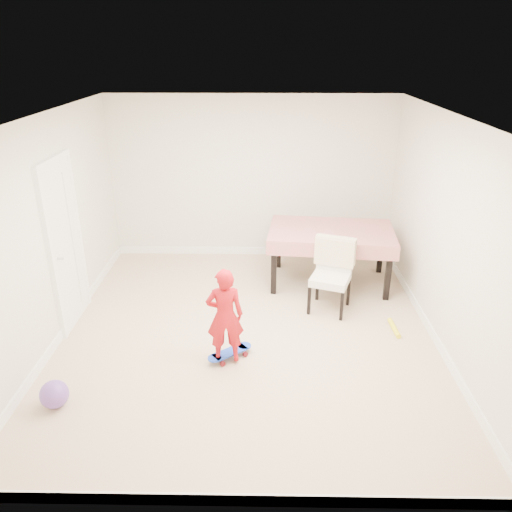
{
  "coord_description": "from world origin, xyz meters",
  "views": [
    {
      "loc": [
        0.19,
        -5.27,
        3.31
      ],
      "look_at": [
        0.1,
        0.2,
        0.95
      ],
      "focal_mm": 35.0,
      "sensor_mm": 36.0,
      "label": 1
    }
  ],
  "objects_px": {
    "dining_table": "(330,256)",
    "balloon": "(54,394)",
    "dining_chair": "(330,277)",
    "skateboard": "(230,354)",
    "child": "(225,319)"
  },
  "relations": [
    {
      "from": "dining_table",
      "to": "balloon",
      "type": "bearing_deg",
      "value": -131.13
    },
    {
      "from": "balloon",
      "to": "dining_table",
      "type": "bearing_deg",
      "value": 43.04
    },
    {
      "from": "dining_chair",
      "to": "skateboard",
      "type": "height_order",
      "value": "dining_chair"
    },
    {
      "from": "dining_table",
      "to": "child",
      "type": "distance_m",
      "value": 2.48
    },
    {
      "from": "dining_chair",
      "to": "child",
      "type": "xyz_separation_m",
      "value": [
        -1.29,
        -1.21,
        0.07
      ]
    },
    {
      "from": "dining_chair",
      "to": "skateboard",
      "type": "distance_m",
      "value": 1.75
    },
    {
      "from": "dining_chair",
      "to": "skateboard",
      "type": "bearing_deg",
      "value": -117.65
    },
    {
      "from": "skateboard",
      "to": "child",
      "type": "distance_m",
      "value": 0.52
    },
    {
      "from": "dining_chair",
      "to": "child",
      "type": "relative_size",
      "value": 0.87
    },
    {
      "from": "child",
      "to": "balloon",
      "type": "distance_m",
      "value": 1.84
    },
    {
      "from": "skateboard",
      "to": "dining_table",
      "type": "bearing_deg",
      "value": 18.16
    },
    {
      "from": "dining_table",
      "to": "child",
      "type": "bearing_deg",
      "value": -118.22
    },
    {
      "from": "dining_chair",
      "to": "dining_table",
      "type": "bearing_deg",
      "value": 103.56
    },
    {
      "from": "dining_table",
      "to": "balloon",
      "type": "distance_m",
      "value": 4.13
    },
    {
      "from": "dining_table",
      "to": "dining_chair",
      "type": "xyz_separation_m",
      "value": [
        -0.1,
        -0.84,
        0.07
      ]
    }
  ]
}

